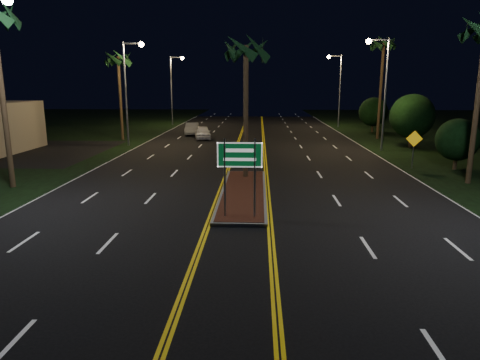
# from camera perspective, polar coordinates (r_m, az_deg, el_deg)

# --- Properties ---
(ground) EXTENTS (120.00, 120.00, 0.00)m
(ground) POSITION_cam_1_polar(r_m,az_deg,el_deg) (14.93, -0.52, -8.67)
(ground) COLOR black
(ground) RESTS_ON ground
(median_island) EXTENTS (2.25, 10.25, 0.17)m
(median_island) POSITION_cam_1_polar(r_m,az_deg,el_deg) (21.57, 0.46, -1.69)
(median_island) COLOR gray
(median_island) RESTS_ON ground
(highway_sign) EXTENTS (1.80, 0.08, 3.20)m
(highway_sign) POSITION_cam_1_polar(r_m,az_deg,el_deg) (16.97, -0.04, 2.38)
(highway_sign) COLOR gray
(highway_sign) RESTS_ON ground
(streetlight_left_mid) EXTENTS (1.91, 0.44, 9.00)m
(streetlight_left_mid) POSITION_cam_1_polar(r_m,az_deg,el_deg) (39.55, -14.53, 12.61)
(streetlight_left_mid) COLOR gray
(streetlight_left_mid) RESTS_ON ground
(streetlight_left_far) EXTENTS (1.91, 0.44, 9.00)m
(streetlight_left_far) POSITION_cam_1_polar(r_m,az_deg,el_deg) (58.99, -8.80, 12.75)
(streetlight_left_far) COLOR gray
(streetlight_left_far) RESTS_ON ground
(streetlight_right_mid) EXTENTS (1.91, 0.44, 9.00)m
(streetlight_right_mid) POSITION_cam_1_polar(r_m,az_deg,el_deg) (37.22, 18.33, 12.40)
(streetlight_right_mid) COLOR gray
(streetlight_right_mid) RESTS_ON ground
(streetlight_right_far) EXTENTS (1.91, 0.44, 9.00)m
(streetlight_right_far) POSITION_cam_1_polar(r_m,az_deg,el_deg) (56.75, 12.84, 12.60)
(streetlight_right_far) COLOR gray
(streetlight_right_far) RESTS_ON ground
(palm_median) EXTENTS (2.40, 2.40, 8.30)m
(palm_median) POSITION_cam_1_polar(r_m,az_deg,el_deg) (24.47, 0.80, 16.99)
(palm_median) COLOR #382819
(palm_median) RESTS_ON ground
(palm_left_far) EXTENTS (2.40, 2.40, 8.80)m
(palm_left_far) POSITION_cam_1_polar(r_m,az_deg,el_deg) (44.08, -15.96, 15.22)
(palm_left_far) COLOR #382819
(palm_left_far) RESTS_ON ground
(palm_right_far) EXTENTS (2.40, 2.40, 10.30)m
(palm_right_far) POSITION_cam_1_polar(r_m,az_deg,el_deg) (45.66, 18.63, 16.71)
(palm_right_far) COLOR #382819
(palm_right_far) RESTS_ON ground
(shrub_near) EXTENTS (2.70, 2.70, 3.30)m
(shrub_near) POSITION_cam_1_polar(r_m,az_deg,el_deg) (30.86, 27.01, 4.81)
(shrub_near) COLOR #382819
(shrub_near) RESTS_ON ground
(shrub_mid) EXTENTS (3.78, 3.78, 4.62)m
(shrub_mid) POSITION_cam_1_polar(r_m,az_deg,el_deg) (40.23, 21.97, 7.91)
(shrub_mid) COLOR #382819
(shrub_mid) RESTS_ON ground
(shrub_far) EXTENTS (3.24, 3.24, 3.96)m
(shrub_far) POSITION_cam_1_polar(r_m,az_deg,el_deg) (51.66, 17.35, 8.67)
(shrub_far) COLOR #382819
(shrub_far) RESTS_ON ground
(car_near) EXTENTS (2.66, 4.78, 1.51)m
(car_near) POSITION_cam_1_polar(r_m,az_deg,el_deg) (43.70, -4.99, 6.48)
(car_near) COLOR white
(car_near) RESTS_ON ground
(car_far) EXTENTS (2.22, 4.56, 1.48)m
(car_far) POSITION_cam_1_polar(r_m,az_deg,el_deg) (47.56, -6.41, 6.94)
(car_far) COLOR #A4A8AE
(car_far) RESTS_ON ground
(warning_sign) EXTENTS (1.04, 0.11, 2.49)m
(warning_sign) POSITION_cam_1_polar(r_m,az_deg,el_deg) (30.08, 22.17, 4.46)
(warning_sign) COLOR gray
(warning_sign) RESTS_ON ground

